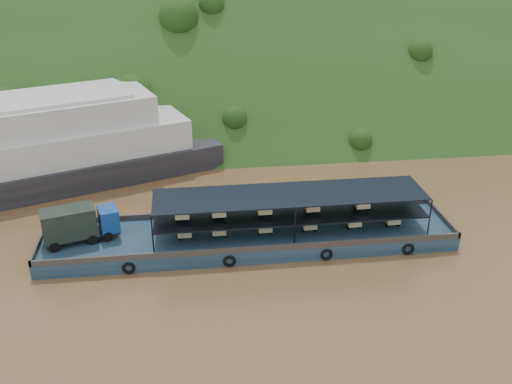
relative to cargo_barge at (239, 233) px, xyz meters
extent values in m
plane|color=brown|center=(3.96, 0.59, -1.07)|extent=(160.00, 160.00, 0.00)
cube|color=#1E3C16|center=(3.96, 36.59, -1.07)|extent=(140.00, 39.60, 39.60)
cube|color=#12293F|center=(0.90, 0.00, -0.47)|extent=(35.00, 7.00, 1.20)
cube|color=#592D19|center=(0.90, 3.40, 0.38)|extent=(35.00, 0.20, 0.50)
cube|color=#592D19|center=(0.90, -3.40, 0.38)|extent=(35.00, 0.20, 0.50)
cube|color=#592D19|center=(18.30, 0.00, 0.38)|extent=(0.20, 7.00, 0.50)
cube|color=#592D19|center=(-16.50, 0.00, 0.38)|extent=(0.20, 7.00, 0.50)
torus|color=black|center=(-9.10, -3.55, -0.52)|extent=(1.06, 0.26, 1.06)
torus|color=black|center=(-1.10, -3.55, -0.52)|extent=(1.06, 0.26, 1.06)
torus|color=black|center=(6.90, -3.55, -0.52)|extent=(1.06, 0.26, 1.06)
torus|color=black|center=(13.90, -3.55, -0.52)|extent=(1.06, 0.26, 1.06)
cylinder|color=black|center=(-15.02, -1.34, 0.57)|extent=(0.94, 0.54, 0.88)
cylinder|color=black|center=(-15.54, 0.44, 0.57)|extent=(0.94, 0.54, 0.88)
cylinder|color=black|center=(-12.14, -0.50, 0.57)|extent=(0.94, 0.54, 0.88)
cylinder|color=black|center=(-12.66, 1.28, 0.57)|extent=(0.94, 0.54, 0.88)
cylinder|color=black|center=(-10.95, -0.16, 0.57)|extent=(0.94, 0.54, 0.88)
cylinder|color=black|center=(-11.47, 1.62, 0.57)|extent=(0.94, 0.54, 0.88)
cube|color=black|center=(-13.08, 0.19, 0.71)|extent=(6.31, 3.54, 0.18)
cube|color=navy|center=(-10.87, 0.83, 1.72)|extent=(2.03, 2.46, 1.94)
cube|color=black|center=(-10.15, 1.04, 2.08)|extent=(0.54, 1.71, 0.80)
cube|color=black|center=(-13.92, -0.06, 1.99)|extent=(4.67, 3.22, 2.47)
cube|color=black|center=(4.40, 0.00, 1.79)|extent=(23.00, 5.00, 0.12)
cube|color=black|center=(4.40, 0.00, 3.43)|extent=(23.00, 5.00, 0.08)
cylinder|color=black|center=(-7.10, -2.50, 1.78)|extent=(0.12, 0.12, 3.30)
cylinder|color=black|center=(-7.10, 2.50, 1.78)|extent=(0.12, 0.12, 3.30)
cylinder|color=black|center=(4.40, -2.50, 1.78)|extent=(0.12, 0.12, 3.30)
cylinder|color=black|center=(4.40, 2.50, 1.78)|extent=(0.12, 0.12, 3.30)
cylinder|color=black|center=(15.90, -2.50, 1.78)|extent=(0.12, 0.12, 3.30)
cylinder|color=black|center=(15.90, 2.50, 1.78)|extent=(0.12, 0.12, 3.30)
cylinder|color=black|center=(-4.59, 1.05, 0.39)|extent=(0.12, 0.52, 0.52)
cylinder|color=black|center=(-5.09, -0.75, 0.39)|extent=(0.14, 0.52, 0.52)
cylinder|color=black|center=(-4.09, -0.75, 0.39)|extent=(0.14, 0.52, 0.52)
cube|color=#C1B889|center=(-4.59, -0.40, 0.73)|extent=(1.15, 1.50, 0.44)
cube|color=#A9120B|center=(-4.59, 0.75, 0.91)|extent=(0.55, 0.80, 0.80)
cube|color=#A9120B|center=(-4.59, 0.55, 1.41)|extent=(0.50, 0.10, 0.10)
cylinder|color=black|center=(-1.72, 1.05, 0.39)|extent=(0.12, 0.52, 0.52)
cylinder|color=black|center=(-2.22, -0.75, 0.39)|extent=(0.14, 0.52, 0.52)
cylinder|color=black|center=(-1.22, -0.75, 0.39)|extent=(0.14, 0.52, 0.52)
cube|color=#CAB68F|center=(-1.72, -0.40, 0.73)|extent=(1.15, 1.50, 0.44)
cube|color=red|center=(-1.72, 0.75, 0.91)|extent=(0.55, 0.80, 0.80)
cube|color=red|center=(-1.72, 0.55, 1.41)|extent=(0.50, 0.10, 0.10)
cylinder|color=black|center=(2.18, 1.05, 0.39)|extent=(0.12, 0.52, 0.52)
cylinder|color=black|center=(1.68, -0.75, 0.39)|extent=(0.14, 0.52, 0.52)
cylinder|color=black|center=(2.68, -0.75, 0.39)|extent=(0.14, 0.52, 0.52)
cube|color=#C2B689|center=(2.18, -0.40, 0.73)|extent=(1.15, 1.50, 0.44)
cube|color=red|center=(2.18, 0.75, 0.91)|extent=(0.55, 0.80, 0.80)
cube|color=red|center=(2.18, 0.55, 1.41)|extent=(0.50, 0.10, 0.10)
cylinder|color=black|center=(6.04, 1.05, 0.39)|extent=(0.12, 0.52, 0.52)
cylinder|color=black|center=(5.54, -0.75, 0.39)|extent=(0.14, 0.52, 0.52)
cylinder|color=black|center=(6.54, -0.75, 0.39)|extent=(0.14, 0.52, 0.52)
cube|color=#C0BA88|center=(6.04, -0.40, 0.73)|extent=(1.15, 1.50, 0.44)
cube|color=red|center=(6.04, 0.75, 0.91)|extent=(0.55, 0.80, 0.80)
cube|color=red|center=(6.04, 0.55, 1.41)|extent=(0.50, 0.10, 0.10)
cylinder|color=black|center=(9.97, 1.05, 0.39)|extent=(0.12, 0.52, 0.52)
cylinder|color=black|center=(9.47, -0.75, 0.39)|extent=(0.14, 0.52, 0.52)
cylinder|color=black|center=(10.47, -0.75, 0.39)|extent=(0.14, 0.52, 0.52)
cube|color=beige|center=(9.97, -0.40, 0.73)|extent=(1.15, 1.50, 0.44)
cube|color=#B5110C|center=(9.97, 0.75, 0.91)|extent=(0.55, 0.80, 0.80)
cube|color=#B5110C|center=(9.97, 0.55, 1.41)|extent=(0.50, 0.10, 0.10)
cylinder|color=black|center=(13.43, 1.05, 0.39)|extent=(0.12, 0.52, 0.52)
cylinder|color=black|center=(12.93, -0.75, 0.39)|extent=(0.14, 0.52, 0.52)
cylinder|color=black|center=(13.93, -0.75, 0.39)|extent=(0.14, 0.52, 0.52)
cube|color=beige|center=(13.43, -0.40, 0.73)|extent=(1.15, 1.50, 0.44)
cube|color=red|center=(13.43, 0.75, 0.91)|extent=(0.55, 0.80, 0.80)
cube|color=red|center=(13.43, 0.55, 1.41)|extent=(0.50, 0.10, 0.10)
cylinder|color=black|center=(-4.70, 1.05, 2.11)|extent=(0.12, 0.52, 0.52)
cylinder|color=black|center=(-5.20, -0.75, 2.11)|extent=(0.14, 0.52, 0.52)
cylinder|color=black|center=(-4.20, -0.75, 2.11)|extent=(0.14, 0.52, 0.52)
cube|color=beige|center=(-4.70, -0.40, 2.45)|extent=(1.15, 1.50, 0.44)
cube|color=beige|center=(-4.70, 0.75, 2.63)|extent=(0.55, 0.80, 0.80)
cube|color=beige|center=(-4.70, 0.55, 3.13)|extent=(0.50, 0.10, 0.10)
cylinder|color=black|center=(-1.68, 1.05, 2.11)|extent=(0.12, 0.52, 0.52)
cylinder|color=black|center=(-2.18, -0.75, 2.11)|extent=(0.14, 0.52, 0.52)
cylinder|color=black|center=(-1.18, -0.75, 2.11)|extent=(0.14, 0.52, 0.52)
cube|color=beige|center=(-1.68, -0.40, 2.45)|extent=(1.15, 1.50, 0.44)
cube|color=navy|center=(-1.68, 0.75, 2.63)|extent=(0.55, 0.80, 0.80)
cube|color=navy|center=(-1.68, 0.55, 3.13)|extent=(0.50, 0.10, 0.10)
cylinder|color=black|center=(2.15, 1.05, 2.11)|extent=(0.12, 0.52, 0.52)
cylinder|color=black|center=(1.65, -0.75, 2.11)|extent=(0.14, 0.52, 0.52)
cylinder|color=black|center=(2.65, -0.75, 2.11)|extent=(0.14, 0.52, 0.52)
cube|color=beige|center=(2.15, -0.40, 2.45)|extent=(1.15, 1.50, 0.44)
cube|color=navy|center=(2.15, 0.75, 2.63)|extent=(0.55, 0.80, 0.80)
cube|color=navy|center=(2.15, 0.55, 3.13)|extent=(0.50, 0.10, 0.10)
cylinder|color=black|center=(6.21, 1.05, 2.11)|extent=(0.12, 0.52, 0.52)
cylinder|color=black|center=(5.71, -0.75, 2.11)|extent=(0.14, 0.52, 0.52)
cylinder|color=black|center=(6.71, -0.75, 2.11)|extent=(0.14, 0.52, 0.52)
cube|color=#C8B38D|center=(6.21, -0.40, 2.45)|extent=(1.15, 1.50, 0.44)
cube|color=beige|center=(6.21, 0.75, 2.63)|extent=(0.55, 0.80, 0.80)
cube|color=beige|center=(6.21, 0.55, 3.13)|extent=(0.50, 0.10, 0.10)
cylinder|color=black|center=(10.55, 1.05, 2.11)|extent=(0.12, 0.52, 0.52)
cylinder|color=black|center=(10.05, -0.75, 2.11)|extent=(0.14, 0.52, 0.52)
cylinder|color=black|center=(11.05, -0.75, 2.11)|extent=(0.14, 0.52, 0.52)
cube|color=beige|center=(10.55, -0.40, 2.45)|extent=(1.15, 1.50, 0.44)
cube|color=#AB200B|center=(10.55, 0.75, 2.63)|extent=(0.55, 0.80, 0.80)
cube|color=#AB200B|center=(10.55, 0.55, 3.13)|extent=(0.50, 0.10, 0.10)
cube|color=black|center=(-23.35, 14.65, 0.30)|extent=(46.69, 26.59, 2.73)
camera|label=1|loc=(-3.92, -42.60, 24.16)|focal=40.00mm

